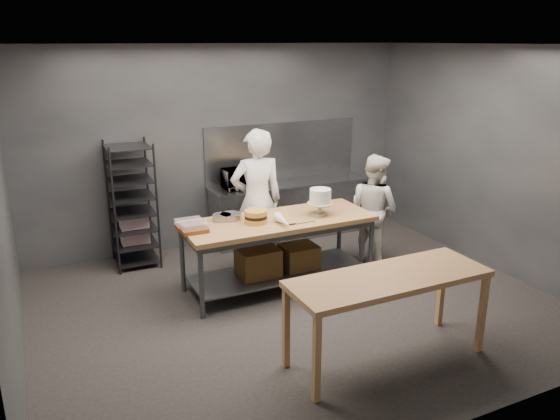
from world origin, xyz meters
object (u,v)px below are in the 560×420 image
(speed_rack, at_px, (133,206))
(chef_behind, at_px, (257,201))
(layer_cake, at_px, (256,216))
(microwave, at_px, (241,178))
(near_counter, at_px, (389,284))
(chef_right, at_px, (374,209))
(frosted_cake_stand, at_px, (320,198))
(work_table, at_px, (277,245))

(speed_rack, height_order, chef_behind, chef_behind)
(speed_rack, xyz_separation_m, layer_cake, (1.18, -1.58, 0.14))
(chef_behind, distance_m, microwave, 1.01)
(near_counter, relative_size, chef_right, 1.28)
(chef_right, relative_size, frosted_cake_stand, 4.59)
(near_counter, bearing_deg, work_table, 97.56)
(frosted_cake_stand, xyz_separation_m, layer_cake, (-0.86, 0.06, -0.14))
(near_counter, xyz_separation_m, frosted_cake_stand, (0.30, 1.88, 0.33))
(speed_rack, height_order, layer_cake, speed_rack)
(near_counter, relative_size, chef_behind, 1.02)
(frosted_cake_stand, height_order, layer_cake, frosted_cake_stand)
(microwave, bearing_deg, near_counter, -88.58)
(speed_rack, relative_size, microwave, 3.23)
(near_counter, relative_size, frosted_cake_stand, 5.88)
(work_table, relative_size, microwave, 4.43)
(microwave, relative_size, frosted_cake_stand, 1.59)
(chef_behind, relative_size, layer_cake, 7.11)
(microwave, bearing_deg, chef_right, -45.54)
(work_table, distance_m, speed_rack, 2.17)
(work_table, xyz_separation_m, near_counter, (0.26, -1.96, 0.24))
(work_table, distance_m, frosted_cake_stand, 0.80)
(chef_behind, bearing_deg, speed_rack, -25.17)
(speed_rack, relative_size, chef_behind, 0.89)
(near_counter, xyz_separation_m, chef_behind, (-0.26, 2.60, 0.17))
(frosted_cake_stand, distance_m, layer_cake, 0.87)
(work_table, relative_size, chef_behind, 1.23)
(chef_behind, bearing_deg, near_counter, 102.30)
(microwave, xyz_separation_m, layer_cake, (-0.47, -1.66, -0.05))
(frosted_cake_stand, bearing_deg, layer_cake, 176.05)
(frosted_cake_stand, bearing_deg, work_table, 171.81)
(chef_behind, height_order, chef_right, chef_behind)
(speed_rack, height_order, microwave, speed_rack)
(chef_right, bearing_deg, near_counter, 133.08)
(chef_behind, xyz_separation_m, microwave, (0.17, 0.99, 0.07))
(speed_rack, bearing_deg, near_counter, -63.69)
(work_table, bearing_deg, near_counter, -82.44)
(work_table, relative_size, speed_rack, 1.37)
(work_table, relative_size, near_counter, 1.20)
(chef_behind, bearing_deg, layer_cake, 72.63)
(chef_right, bearing_deg, layer_cake, 81.18)
(near_counter, height_order, layer_cake, layer_cake)
(work_table, height_order, speed_rack, speed_rack)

